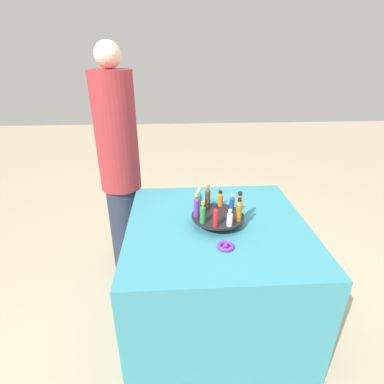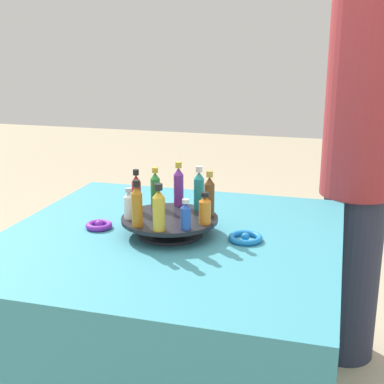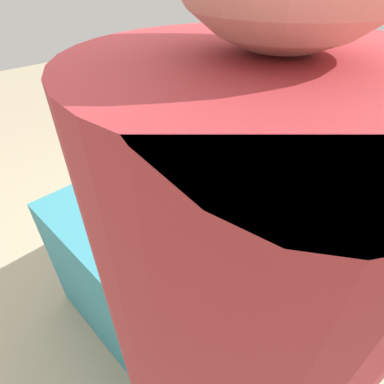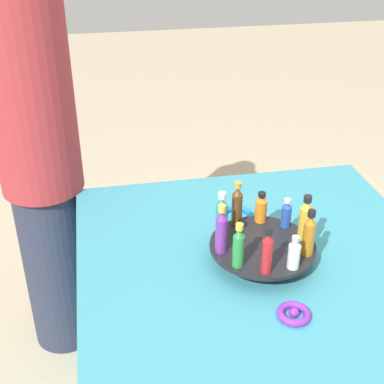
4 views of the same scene
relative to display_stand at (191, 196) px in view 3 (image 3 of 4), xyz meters
The scene contains 15 objects.
ground_plane 0.75m from the display_stand, ahead, with size 12.00×12.00×0.00m, color tan.
party_table 0.39m from the display_stand, ahead, with size 1.05×1.05×0.71m.
display_stand is the anchor object (origin of this frame).
bottle_green 0.15m from the display_stand, 139.87° to the right, with size 0.03×0.03×0.13m.
bottle_red 0.15m from the display_stand, 103.87° to the right, with size 0.03×0.03×0.14m.
bottle_clear 0.14m from the display_stand, 67.87° to the right, with size 0.03×0.03×0.10m.
bottle_amber 0.15m from the display_stand, 31.87° to the right, with size 0.03×0.03×0.14m.
bottle_gold 0.15m from the display_stand, ahead, with size 0.04×0.04×0.14m.
bottle_blue 0.14m from the display_stand, 40.13° to the left, with size 0.03×0.03×0.09m.
bottle_orange 0.14m from the display_stand, 76.13° to the left, with size 0.04×0.04×0.10m.
bottle_brown 0.15m from the display_stand, 112.13° to the left, with size 0.03×0.03×0.14m.
bottle_teal 0.15m from the display_stand, 148.13° to the left, with size 0.03×0.03×0.14m.
bottle_purple 0.15m from the display_stand, behind, with size 0.03×0.03×0.15m.
ribbon_bow_blue 0.24m from the display_stand, 92.37° to the left, with size 0.10×0.10×0.03m.
ribbon_bow_purple 0.24m from the display_stand, 87.63° to the right, with size 0.09×0.09×0.03m.
Camera 3 is at (-0.74, 0.76, 1.57)m, focal length 28.00 mm.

